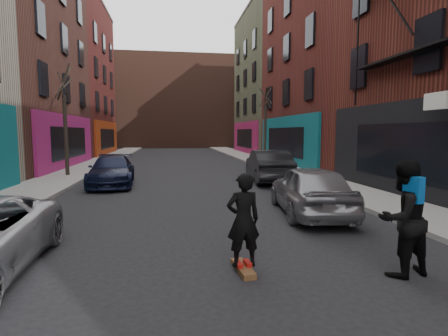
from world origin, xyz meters
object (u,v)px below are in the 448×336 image
object	(u,v)px
tree_right_far	(265,117)
skateboarder	(243,220)
parked_left_end	(112,171)
skateboard	(243,269)
tree_left_far	(65,113)
parked_right_far	(310,189)
parked_right_end	(268,166)
pedestrian	(403,218)

from	to	relation	value
tree_right_far	skateboarder	xyz separation A→B (m)	(-5.77, -19.72, -2.63)
parked_left_end	skateboard	world-z (taller)	parked_left_end
tree_left_far	skateboarder	xyz separation A→B (m)	(6.63, -13.72, -2.48)
tree_right_far	parked_right_far	xyz separation A→B (m)	(-3.00, -15.88, -2.80)
skateboarder	parked_left_end	bearing A→B (deg)	-75.79
tree_right_far	parked_right_end	distance (m)	9.87
parked_right_far	skateboarder	bearing A→B (deg)	60.95
tree_right_far	parked_right_end	world-z (taller)	tree_right_far
skateboard	parked_right_end	bearing A→B (deg)	66.11
parked_right_far	parked_right_end	xyz separation A→B (m)	(0.65, 6.70, 0.03)
skateboard	pedestrian	world-z (taller)	pedestrian
skateboarder	parked_right_end	bearing A→B (deg)	-113.89
pedestrian	parked_right_end	bearing A→B (deg)	-106.60
skateboard	pedestrian	size ratio (longest dim) A/B	0.41
tree_right_far	pedestrian	size ratio (longest dim) A/B	3.52
tree_left_far	parked_right_far	bearing A→B (deg)	-46.42
parked_right_far	parked_right_end	bearing A→B (deg)	-88.80
parked_right_far	pedestrian	size ratio (longest dim) A/B	2.23
tree_right_far	skateboarder	size ratio (longest dim) A/B	4.23
parked_left_end	parked_right_end	xyz separation A→B (m)	(7.25, 0.10, 0.10)
parked_right_far	pedestrian	distance (m)	4.39
pedestrian	parked_right_far	bearing A→B (deg)	-104.80
skateboarder	tree_right_far	bearing A→B (deg)	-112.21
tree_left_far	tree_right_far	xyz separation A→B (m)	(12.40, 6.00, 0.15)
tree_left_far	parked_right_end	bearing A→B (deg)	-17.55
skateboarder	parked_right_far	bearing A→B (deg)	-131.70
parked_right_end	parked_left_end	bearing A→B (deg)	5.84
pedestrian	tree_right_far	bearing A→B (deg)	-111.17
tree_left_far	tree_right_far	size ratio (longest dim) A/B	0.96
parked_right_end	skateboarder	bearing A→B (deg)	77.04
tree_right_far	skateboard	bearing A→B (deg)	-106.32
parked_left_end	skateboarder	world-z (taller)	skateboarder
tree_left_far	skateboard	bearing A→B (deg)	-64.21
tree_left_far	parked_right_far	distance (m)	13.89
parked_left_end	parked_right_far	bearing A→B (deg)	-48.90
parked_left_end	parked_right_end	size ratio (longest dim) A/B	0.98
tree_left_far	parked_right_end	size ratio (longest dim) A/B	1.40
tree_right_far	skateboard	xyz separation A→B (m)	(-5.77, -19.72, -3.48)
parked_left_end	skateboarder	xyz separation A→B (m)	(3.82, -10.44, 0.24)
tree_left_far	skateboard	size ratio (longest dim) A/B	8.12
skateboard	skateboarder	world-z (taller)	skateboarder
parked_left_end	skateboarder	size ratio (longest dim) A/B	2.85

